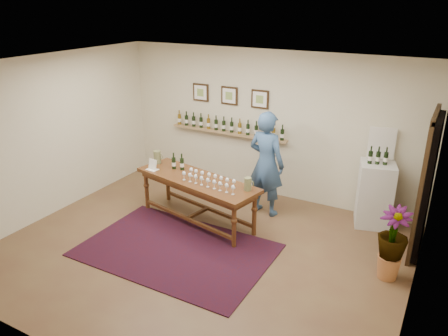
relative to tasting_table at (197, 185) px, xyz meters
The scene contains 14 objects.
ground 1.19m from the tasting_table, 56.73° to the right, with size 6.00×6.00×0.00m, color brown.
room_shell 2.88m from the tasting_table, 21.49° to the left, with size 6.00×6.00×6.00m.
rug 1.21m from the tasting_table, 77.20° to the right, with size 2.88×1.92×0.02m, color #490D0E.
tasting_table is the anchor object (origin of this frame).
table_glasses 0.37m from the tasting_table, 21.83° to the right, with size 1.16×0.27×0.16m, color white, non-canonical shape.
table_bottles 0.62m from the tasting_table, 159.20° to the left, with size 0.30×0.17×0.32m, color black, non-canonical shape.
pitcher_left 1.07m from the tasting_table, 165.59° to the left, with size 0.15×0.15×0.24m, color olive, non-canonical shape.
pitcher_right 0.99m from the tasting_table, ahead, with size 0.14×0.14×0.21m, color olive, non-canonical shape.
menu_card 0.93m from the tasting_table, behind, with size 0.20×0.15×0.18m, color white.
display_pedestal 3.01m from the tasting_table, 26.79° to the left, with size 0.56×0.56×1.12m, color silver.
pedestal_bottles 3.03m from the tasting_table, 26.25° to the left, with size 0.30×0.08×0.30m, color black, non-canonical shape.
info_sign 3.15m from the tasting_table, 29.78° to the left, with size 0.43×0.02×0.59m, color white.
potted_plant 3.21m from the tasting_table, ahead, with size 0.52×0.52×0.93m.
person 1.28m from the tasting_table, 44.45° to the left, with size 0.69×0.45×1.88m, color #365580.
Camera 1 is at (3.14, -4.92, 3.66)m, focal length 35.00 mm.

